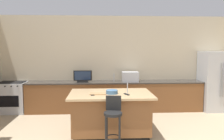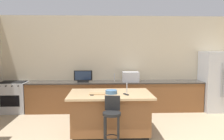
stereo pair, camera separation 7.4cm
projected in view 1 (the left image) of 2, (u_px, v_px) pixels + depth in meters
The scene contains 14 objects.
wall_back at pixel (115, 63), 7.17m from camera, with size 7.46×0.12×2.88m, color beige.
counter_back at pixel (115, 96), 6.89m from camera, with size 5.23×0.62×0.89m.
kitchen_island at pixel (111, 113), 5.03m from camera, with size 1.79×1.16×0.92m.
refrigerator at pixel (215, 81), 6.94m from camera, with size 0.83×0.78×1.79m.
range_oven at pixel (13, 97), 6.71m from camera, with size 0.77×0.63×0.91m.
microwave at pixel (130, 77), 6.85m from camera, with size 0.48×0.36×0.29m, color #B7BABF.
tv_monitor at pixel (83, 77), 6.72m from camera, with size 0.54×0.16×0.35m.
sink_faucet_back at pixel (114, 77), 6.93m from camera, with size 0.02×0.02×0.24m, color #B2B2B7.
sink_faucet_island at pixel (127, 88), 5.00m from camera, with size 0.02×0.02×0.22m, color #B2B2B7.
bar_stool_center at pixel (113, 118), 4.23m from camera, with size 0.34×0.36×1.00m.
fruit_bowl at pixel (112, 92), 4.92m from camera, with size 0.25×0.25×0.08m, color #3F668C.
cell_phone at pixel (92, 95), 4.79m from camera, with size 0.07×0.15×0.01m, color black.
tv_remote at pixel (127, 94), 4.82m from camera, with size 0.04×0.17×0.02m, color black.
cutting_board at pixel (98, 94), 4.88m from camera, with size 0.35×0.21×0.02m, color #A87F51.
Camera 1 is at (-0.50, -2.89, 1.91)m, focal length 36.70 mm.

